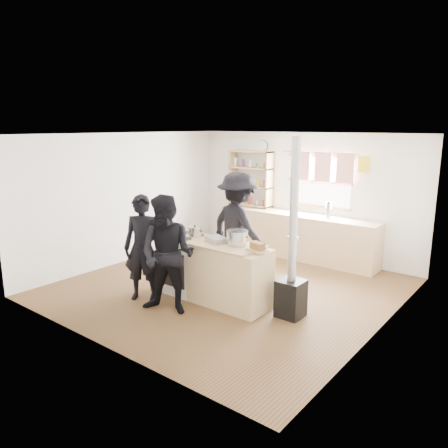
{
  "coord_description": "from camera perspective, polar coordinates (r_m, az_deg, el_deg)",
  "views": [
    {
      "loc": [
        4.18,
        -5.41,
        2.64
      ],
      "look_at": [
        -0.01,
        -0.1,
        1.1
      ],
      "focal_mm": 35.0,
      "sensor_mm": 36.0,
      "label": 1
    }
  ],
  "objects": [
    {
      "name": "thermos",
      "position": [
        8.54,
        13.48,
        1.73
      ],
      "size": [
        0.1,
        0.1,
        0.3
      ],
      "primitive_type": "cylinder",
      "color": "silver",
      "rests_on": "back_counter"
    },
    {
      "name": "stockpot_stove",
      "position": [
        6.87,
        -3.82,
        -0.93
      ],
      "size": [
        0.22,
        0.22,
        0.18
      ],
      "color": "#BABABC",
      "rests_on": "cooking_island"
    },
    {
      "name": "ground",
      "position": [
        7.33,
        0.56,
        -8.32
      ],
      "size": [
        5.0,
        5.0,
        0.01
      ],
      "primitive_type": "cube",
      "color": "brown",
      "rests_on": "ground"
    },
    {
      "name": "flue_heater",
      "position": [
        6.14,
        8.83,
        -6.31
      ],
      "size": [
        0.35,
        0.35,
        2.5
      ],
      "color": "black",
      "rests_on": "ground"
    },
    {
      "name": "skillet_greens",
      "position": [
        6.95,
        -7.03,
        -1.28
      ],
      "size": [
        0.47,
        0.47,
        0.05
      ],
      "color": "black",
      "rests_on": "cooking_island"
    },
    {
      "name": "bread_board",
      "position": [
        6.09,
        4.39,
        -3.03
      ],
      "size": [
        0.33,
        0.27,
        0.12
      ],
      "color": "tan",
      "rests_on": "cooking_island"
    },
    {
      "name": "back_counter",
      "position": [
        8.97,
        9.27,
        -1.48
      ],
      "size": [
        3.4,
        0.55,
        0.9
      ],
      "primitive_type": "cube",
      "color": "#D8B182",
      "rests_on": "ground"
    },
    {
      "name": "person_near_left",
      "position": [
        6.73,
        -10.54,
        -3.11
      ],
      "size": [
        0.71,
        0.63,
        1.63
      ],
      "primitive_type": "imported",
      "rotation": [
        0.0,
        0.0,
        0.51
      ],
      "color": "black",
      "rests_on": "ground"
    },
    {
      "name": "roast_tray",
      "position": [
        6.52,
        -1.01,
        -2.01
      ],
      "size": [
        0.39,
        0.34,
        0.08
      ],
      "color": "silver",
      "rests_on": "cooking_island"
    },
    {
      "name": "stockpot_counter",
      "position": [
        6.36,
        1.75,
        -1.79
      ],
      "size": [
        0.32,
        0.32,
        0.23
      ],
      "color": "#B9B9BC",
      "rests_on": "cooking_island"
    },
    {
      "name": "person_near_right",
      "position": [
        6.2,
        -7.37,
        -4.04
      ],
      "size": [
        1.0,
        0.88,
        1.71
      ],
      "primitive_type": "imported",
      "rotation": [
        0.0,
        0.0,
        0.33
      ],
      "color": "black",
      "rests_on": "ground"
    },
    {
      "name": "cooking_island",
      "position": [
        6.68,
        -1.35,
        -6.16
      ],
      "size": [
        1.97,
        0.64,
        0.93
      ],
      "color": "white",
      "rests_on": "ground"
    },
    {
      "name": "person_far",
      "position": [
        7.39,
        1.84,
        -0.46
      ],
      "size": [
        1.35,
        0.96,
        1.88
      ],
      "primitive_type": "imported",
      "rotation": [
        0.0,
        0.0,
        2.91
      ],
      "color": "black",
      "rests_on": "ground"
    },
    {
      "name": "shelving_unit",
      "position": [
        9.5,
        3.5,
        5.98
      ],
      "size": [
        1.0,
        0.28,
        1.2
      ],
      "color": "tan",
      "rests_on": "back_counter"
    }
  ]
}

